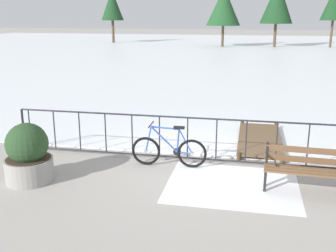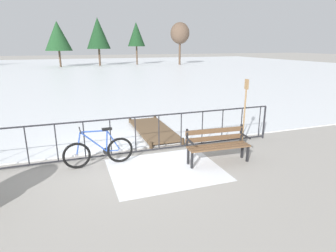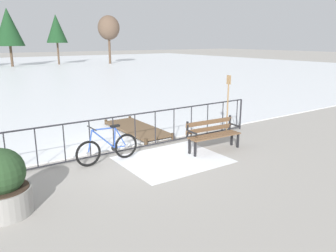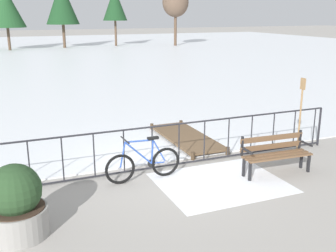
# 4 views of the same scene
# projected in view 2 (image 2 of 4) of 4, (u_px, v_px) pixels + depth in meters

# --- Properties ---
(ground_plane) EXTENTS (160.00, 160.00, 0.00)m
(ground_plane) POSITION_uv_depth(u_px,v_px,m) (124.00, 156.00, 7.62)
(ground_plane) COLOR #9E9991
(frozen_pond) EXTENTS (80.00, 56.00, 0.03)m
(frozen_pond) POSITION_uv_depth(u_px,v_px,m) (78.00, 70.00, 33.33)
(frozen_pond) COLOR white
(frozen_pond) RESTS_ON ground
(snow_patch) EXTENTS (2.62, 2.16, 0.01)m
(snow_patch) POSITION_uv_depth(u_px,v_px,m) (166.00, 169.00, 6.78)
(snow_patch) COLOR white
(snow_patch) RESTS_ON ground
(railing_fence) EXTENTS (9.06, 0.06, 1.07)m
(railing_fence) POSITION_uv_depth(u_px,v_px,m) (123.00, 136.00, 7.47)
(railing_fence) COLOR #232328
(railing_fence) RESTS_ON ground
(bicycle_near_railing) EXTENTS (1.71, 0.52, 0.97)m
(bicycle_near_railing) POSITION_uv_depth(u_px,v_px,m) (99.00, 151.00, 6.93)
(bicycle_near_railing) COLOR black
(bicycle_near_railing) RESTS_ON ground
(park_bench) EXTENTS (1.62, 0.57, 0.89)m
(park_bench) POSITION_uv_depth(u_px,v_px,m) (217.00, 143.00, 7.12)
(park_bench) COLOR brown
(park_bench) RESTS_ON ground
(oar_upright) EXTENTS (0.04, 0.16, 1.98)m
(oar_upright) POSITION_uv_depth(u_px,v_px,m) (245.00, 109.00, 8.01)
(oar_upright) COLOR #937047
(oar_upright) RESTS_ON ground
(wooden_dock) EXTENTS (1.10, 2.97, 0.20)m
(wooden_dock) POSITION_uv_depth(u_px,v_px,m) (153.00, 129.00, 9.59)
(wooden_dock) COLOR brown
(wooden_dock) RESTS_ON ground
(tree_far_west) EXTENTS (3.23, 3.23, 6.47)m
(tree_far_west) POSITION_uv_depth(u_px,v_px,m) (98.00, 33.00, 38.53)
(tree_far_west) COLOR brown
(tree_far_west) RESTS_ON ground
(tree_centre) EXTENTS (3.44, 3.44, 5.84)m
(tree_centre) POSITION_uv_depth(u_px,v_px,m) (58.00, 36.00, 36.39)
(tree_centre) COLOR brown
(tree_centre) RESTS_ON ground
(tree_east_mid) EXTENTS (2.74, 2.74, 5.99)m
(tree_east_mid) POSITION_uv_depth(u_px,v_px,m) (180.00, 33.00, 40.59)
(tree_east_mid) COLOR brown
(tree_east_mid) RESTS_ON ground
(tree_far_east) EXTENTS (2.51, 2.51, 6.01)m
(tree_far_east) POSITION_uv_depth(u_px,v_px,m) (136.00, 34.00, 40.60)
(tree_far_east) COLOR brown
(tree_far_east) RESTS_ON ground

